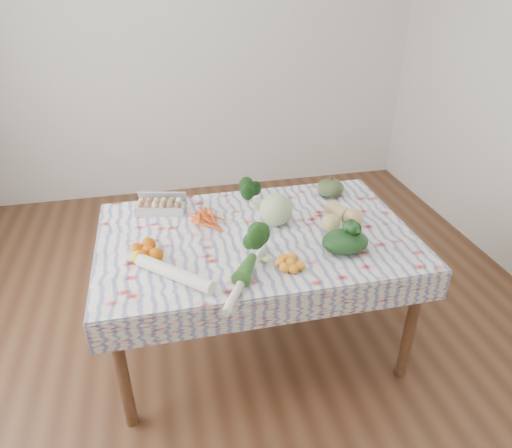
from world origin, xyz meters
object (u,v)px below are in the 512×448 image
object	(u,v)px
egg_carton	(160,207)
grapefruit	(331,223)
kabocha_squash	(331,188)
butternut_squash	(345,212)
dining_table	(256,246)
cabbage	(276,210)

from	to	relation	value
egg_carton	grapefruit	size ratio (longest dim) A/B	2.73
kabocha_squash	grapefruit	size ratio (longest dim) A/B	1.61
butternut_squash	grapefruit	size ratio (longest dim) A/B	2.24
dining_table	butternut_squash	distance (m)	0.53
grapefruit	kabocha_squash	bearing A→B (deg)	69.58
egg_carton	butternut_squash	xyz separation A→B (m)	(1.00, -0.32, 0.02)
dining_table	egg_carton	world-z (taller)	egg_carton
cabbage	butternut_squash	bearing A→B (deg)	-6.67
butternut_squash	grapefruit	distance (m)	0.15
grapefruit	butternut_squash	bearing A→B (deg)	38.32
egg_carton	cabbage	bearing A→B (deg)	-10.44
egg_carton	kabocha_squash	xyz separation A→B (m)	(1.04, -0.00, 0.02)
kabocha_squash	butternut_squash	distance (m)	0.32
cabbage	grapefruit	xyz separation A→B (m)	(0.27, -0.14, -0.04)
cabbage	butternut_squash	size ratio (longest dim) A/B	0.79
egg_carton	cabbage	distance (m)	0.67
egg_carton	grapefruit	bearing A→B (deg)	-11.59
kabocha_squash	cabbage	xyz separation A→B (m)	(-0.42, -0.27, 0.04)
dining_table	butternut_squash	world-z (taller)	butternut_squash
butternut_squash	cabbage	bearing A→B (deg)	148.46
cabbage	grapefruit	world-z (taller)	cabbage
egg_carton	grapefruit	world-z (taller)	grapefruit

